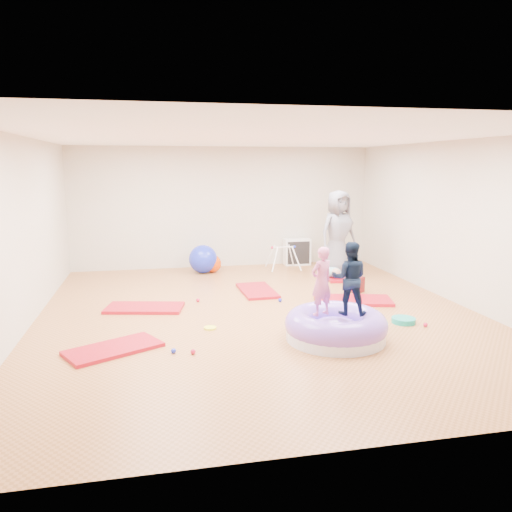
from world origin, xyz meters
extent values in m
cube|color=#B17341|center=(0.00, 0.00, 0.00)|extent=(7.00, 8.00, 0.01)
cube|color=white|center=(0.00, 0.00, 2.80)|extent=(7.00, 8.00, 0.01)
cube|color=beige|center=(0.00, 4.00, 1.40)|extent=(7.00, 0.01, 2.80)
cube|color=beige|center=(0.00, -4.00, 1.40)|extent=(7.00, 0.01, 2.80)
cube|color=beige|center=(-3.50, 0.00, 1.40)|extent=(0.01, 8.00, 2.80)
cube|color=beige|center=(3.50, 0.00, 1.40)|extent=(0.01, 8.00, 2.80)
cube|color=#9D0204|center=(-2.21, -1.21, 0.02)|extent=(1.33, 1.09, 0.05)
cube|color=#9D0204|center=(-1.83, 0.64, 0.03)|extent=(1.36, 0.89, 0.05)
cube|color=#9D0204|center=(0.25, 1.41, 0.02)|extent=(0.64, 1.22, 0.05)
cube|color=#9D0204|center=(1.76, 0.38, 0.03)|extent=(1.46, 0.98, 0.06)
cube|color=#9D0204|center=(2.22, 2.31, 0.02)|extent=(0.73, 1.23, 0.05)
cylinder|color=silver|center=(0.77, -1.39, 0.08)|extent=(1.37, 1.37, 0.15)
torus|color=#7A52CE|center=(0.77, -1.39, 0.22)|extent=(1.41, 1.41, 0.37)
ellipsoid|color=#7A52CE|center=(0.77, -1.39, 0.13)|extent=(0.75, 0.75, 0.34)
imported|color=#CE6197|center=(0.56, -1.37, 0.88)|extent=(0.41, 0.34, 0.94)
imported|color=black|center=(0.94, -1.40, 0.91)|extent=(0.59, 0.53, 1.01)
imported|color=slate|center=(2.20, 2.31, 0.95)|extent=(1.01, 0.81, 1.81)
ellipsoid|color=#83BBCD|center=(2.04, 2.12, 0.16)|extent=(0.38, 0.25, 0.22)
sphere|color=tan|center=(2.04, 1.94, 0.18)|extent=(0.18, 0.18, 0.18)
sphere|color=#BF163B|center=(-1.20, -1.55, 0.03)|extent=(0.07, 0.07, 0.07)
sphere|color=#BF163B|center=(-0.92, 0.92, 0.03)|extent=(0.07, 0.07, 0.07)
sphere|color=#BF163B|center=(2.28, -1.16, 0.03)|extent=(0.07, 0.07, 0.07)
sphere|color=#1B29CA|center=(-1.45, -1.47, 0.03)|extent=(0.07, 0.07, 0.07)
sphere|color=#1B29CA|center=(1.31, -0.41, 0.03)|extent=(0.07, 0.07, 0.07)
sphere|color=#1B29CA|center=(0.50, 0.62, 0.03)|extent=(0.07, 0.07, 0.07)
sphere|color=#1B29CA|center=(-0.58, 3.32, 0.32)|extent=(0.63, 0.63, 0.63)
sphere|color=#D93B02|center=(-0.37, 3.34, 0.20)|extent=(0.40, 0.40, 0.40)
cylinder|color=white|center=(1.01, 3.05, 0.29)|extent=(0.20, 0.21, 0.54)
cylinder|color=white|center=(1.01, 3.51, 0.29)|extent=(0.20, 0.21, 0.54)
cylinder|color=white|center=(1.51, 3.05, 0.29)|extent=(0.20, 0.21, 0.54)
cylinder|color=white|center=(1.51, 3.51, 0.29)|extent=(0.20, 0.21, 0.54)
cylinder|color=white|center=(1.26, 3.28, 0.53)|extent=(0.53, 0.03, 0.03)
sphere|color=#BF163B|center=(1.00, 3.28, 0.53)|extent=(0.06, 0.06, 0.06)
sphere|color=#1B29CA|center=(1.53, 3.28, 0.53)|extent=(0.06, 0.06, 0.06)
cube|color=white|center=(1.74, 3.80, 0.32)|extent=(0.63, 0.31, 0.63)
cube|color=black|center=(1.74, 3.65, 0.32)|extent=(0.54, 0.02, 0.54)
cube|color=white|center=(1.74, 3.75, 0.32)|extent=(0.02, 0.21, 0.56)
cube|color=white|center=(1.74, 3.75, 0.32)|extent=(0.56, 0.21, 0.02)
cylinder|color=#119688|center=(2.05, -0.91, 0.04)|extent=(0.36, 0.36, 0.08)
cube|color=#9F0D13|center=(2.11, 0.99, 0.15)|extent=(0.30, 0.27, 0.29)
cylinder|color=#F8FF2E|center=(-0.88, -0.59, 0.01)|extent=(0.19, 0.19, 0.03)
camera|label=1|loc=(-1.65, -7.61, 2.37)|focal=35.00mm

